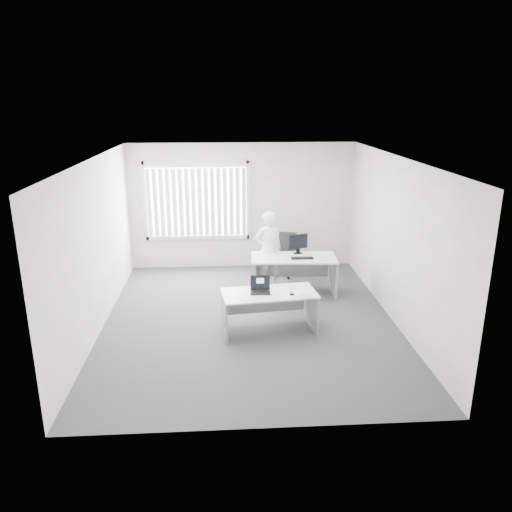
{
  "coord_description": "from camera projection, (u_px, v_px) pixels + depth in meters",
  "views": [
    {
      "loc": [
        -0.41,
        -7.96,
        3.71
      ],
      "look_at": [
        0.13,
        0.15,
        1.13
      ],
      "focal_mm": 35.0,
      "sensor_mm": 36.0,
      "label": 1
    }
  ],
  "objects": [
    {
      "name": "desk_near",
      "position": [
        269.0,
        304.0,
        8.16
      ],
      "size": [
        1.6,
        0.89,
        0.7
      ],
      "rotation": [
        0.0,
        0.0,
        0.12
      ],
      "color": "white",
      "rests_on": "ground"
    },
    {
      "name": "wall_left",
      "position": [
        96.0,
        246.0,
        8.14
      ],
      "size": [
        0.02,
        6.0,
        2.8
      ],
      "primitive_type": "cube",
      "color": "silver",
      "rests_on": "ground"
    },
    {
      "name": "blinds",
      "position": [
        197.0,
        203.0,
        10.96
      ],
      "size": [
        2.2,
        0.1,
        1.5
      ],
      "primitive_type": null,
      "color": "white",
      "rests_on": "wall_back"
    },
    {
      "name": "ceiling",
      "position": [
        249.0,
        158.0,
        7.88
      ],
      "size": [
        5.0,
        6.0,
        0.02
      ],
      "primitive_type": "cube",
      "color": "white",
      "rests_on": "wall_back"
    },
    {
      "name": "keyboard",
      "position": [
        302.0,
        258.0,
        9.62
      ],
      "size": [
        0.43,
        0.15,
        0.02
      ],
      "primitive_type": "cube",
      "rotation": [
        0.0,
        0.0,
        -0.01
      ],
      "color": "black",
      "rests_on": "desk_far"
    },
    {
      "name": "monitor",
      "position": [
        298.0,
        244.0,
        9.89
      ],
      "size": [
        0.41,
        0.22,
        0.4
      ],
      "primitive_type": null,
      "rotation": [
        0.0,
        0.0,
        0.26
      ],
      "color": "black",
      "rests_on": "desk_far"
    },
    {
      "name": "paper_sheet",
      "position": [
        291.0,
        293.0,
        8.06
      ],
      "size": [
        0.33,
        0.27,
        0.0
      ],
      "primitive_type": "cube",
      "rotation": [
        0.0,
        0.0,
        0.28
      ],
      "color": "white",
      "rests_on": "desk_near"
    },
    {
      "name": "booklet",
      "position": [
        307.0,
        296.0,
        7.94
      ],
      "size": [
        0.17,
        0.22,
        0.01
      ],
      "primitive_type": "cube",
      "rotation": [
        0.0,
        0.0,
        0.14
      ],
      "color": "white",
      "rests_on": "desk_near"
    },
    {
      "name": "wall_front",
      "position": [
        264.0,
        320.0,
        5.44
      ],
      "size": [
        5.0,
        0.02,
        2.8
      ],
      "primitive_type": "cube",
      "color": "silver",
      "rests_on": "ground"
    },
    {
      "name": "mouse",
      "position": [
        292.0,
        293.0,
        8.02
      ],
      "size": [
        0.08,
        0.12,
        0.05
      ],
      "primitive_type": null,
      "rotation": [
        0.0,
        0.0,
        -0.15
      ],
      "color": "silver",
      "rests_on": "paper_sheet"
    },
    {
      "name": "person",
      "position": [
        268.0,
        250.0,
        10.02
      ],
      "size": [
        0.66,
        0.51,
        1.6
      ],
      "primitive_type": "imported",
      "rotation": [
        0.0,
        0.0,
        3.37
      ],
      "color": "white",
      "rests_on": "ground"
    },
    {
      "name": "ground",
      "position": [
        249.0,
        320.0,
        8.72
      ],
      "size": [
        6.0,
        6.0,
        0.0
      ],
      "primitive_type": "plane",
      "color": "#424349",
      "rests_on": "ground"
    },
    {
      "name": "wall_right",
      "position": [
        396.0,
        241.0,
        8.45
      ],
      "size": [
        0.02,
        6.0,
        2.8
      ],
      "primitive_type": "cube",
      "color": "silver",
      "rests_on": "ground"
    },
    {
      "name": "office_chair",
      "position": [
        287.0,
        262.0,
        10.92
      ],
      "size": [
        0.64,
        0.64,
        0.92
      ],
      "rotation": [
        0.0,
        0.0,
        -0.27
      ],
      "color": "black",
      "rests_on": "ground"
    },
    {
      "name": "window",
      "position": [
        197.0,
        201.0,
        11.01
      ],
      "size": [
        2.32,
        0.06,
        1.76
      ],
      "primitive_type": "cube",
      "color": "silver",
      "rests_on": "wall_back"
    },
    {
      "name": "wall_back",
      "position": [
        242.0,
        206.0,
        11.15
      ],
      "size": [
        5.0,
        0.02,
        2.8
      ],
      "primitive_type": "cube",
      "color": "silver",
      "rests_on": "ground"
    },
    {
      "name": "desk_far",
      "position": [
        293.0,
        267.0,
        9.79
      ],
      "size": [
        1.69,
        0.87,
        0.75
      ],
      "rotation": [
        0.0,
        0.0,
        -0.06
      ],
      "color": "white",
      "rests_on": "ground"
    },
    {
      "name": "laptop",
      "position": [
        260.0,
        286.0,
        8.05
      ],
      "size": [
        0.33,
        0.3,
        0.25
      ],
      "primitive_type": null,
      "rotation": [
        0.0,
        0.0,
        -0.05
      ],
      "color": "black",
      "rests_on": "desk_near"
    }
  ]
}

